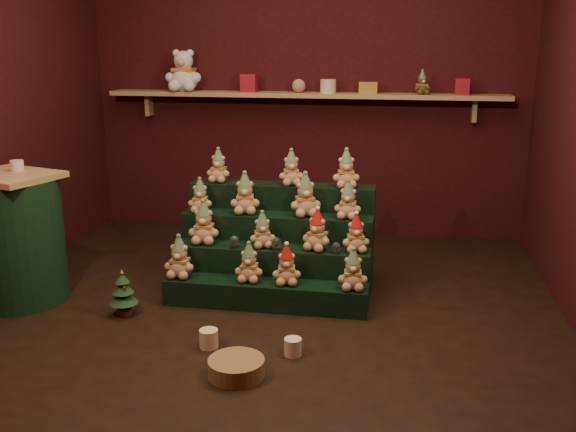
% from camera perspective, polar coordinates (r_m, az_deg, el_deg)
% --- Properties ---
extents(ground, '(4.00, 4.00, 0.00)m').
position_cam_1_polar(ground, '(4.37, -2.44, -8.52)').
color(ground, black).
rests_on(ground, ground).
extents(back_wall, '(4.00, 0.10, 2.80)m').
position_cam_1_polar(back_wall, '(6.03, 1.66, 11.80)').
color(back_wall, black).
rests_on(back_wall, ground).
extents(front_wall, '(4.00, 0.10, 2.80)m').
position_cam_1_polar(front_wall, '(2.08, -15.05, 4.81)').
color(front_wall, black).
rests_on(front_wall, ground).
extents(back_shelf, '(3.60, 0.26, 0.24)m').
position_cam_1_polar(back_shelf, '(5.86, 1.39, 10.66)').
color(back_shelf, '#A28651').
rests_on(back_shelf, ground).
extents(riser_tier_front, '(1.40, 0.22, 0.18)m').
position_cam_1_polar(riser_tier_front, '(4.42, -2.03, -6.99)').
color(riser_tier_front, black).
rests_on(riser_tier_front, ground).
extents(riser_tier_midfront, '(1.40, 0.22, 0.36)m').
position_cam_1_polar(riser_tier_midfront, '(4.59, -1.47, -4.93)').
color(riser_tier_midfront, black).
rests_on(riser_tier_midfront, ground).
extents(riser_tier_midback, '(1.40, 0.22, 0.54)m').
position_cam_1_polar(riser_tier_midback, '(4.76, -0.96, -3.01)').
color(riser_tier_midback, black).
rests_on(riser_tier_midback, ground).
extents(riser_tier_back, '(1.40, 0.22, 0.72)m').
position_cam_1_polar(riser_tier_back, '(4.94, -0.48, -1.23)').
color(riser_tier_back, black).
rests_on(riser_tier_back, ground).
extents(teddy_0, '(0.21, 0.19, 0.29)m').
position_cam_1_polar(teddy_0, '(4.49, -9.63, -3.60)').
color(teddy_0, tan).
rests_on(teddy_0, riser_tier_front).
extents(teddy_1, '(0.20, 0.18, 0.27)m').
position_cam_1_polar(teddy_1, '(4.37, -3.48, -4.13)').
color(teddy_1, tan).
rests_on(teddy_1, riser_tier_front).
extents(teddy_2, '(0.22, 0.20, 0.27)m').
position_cam_1_polar(teddy_2, '(4.31, -0.12, -4.35)').
color(teddy_2, tan).
rests_on(teddy_2, riser_tier_front).
extents(teddy_3, '(0.21, 0.19, 0.27)m').
position_cam_1_polar(teddy_3, '(4.24, 5.80, -4.74)').
color(teddy_3, tan).
rests_on(teddy_3, riser_tier_front).
extents(teddy_4, '(0.23, 0.21, 0.31)m').
position_cam_1_polar(teddy_4, '(4.62, -7.49, -0.56)').
color(teddy_4, tan).
rests_on(teddy_4, riser_tier_midfront).
extents(teddy_5, '(0.22, 0.21, 0.25)m').
position_cam_1_polar(teddy_5, '(4.50, -2.30, -1.22)').
color(teddy_5, tan).
rests_on(teddy_5, riser_tier_midfront).
extents(teddy_6, '(0.26, 0.24, 0.29)m').
position_cam_1_polar(teddy_6, '(4.43, 2.63, -1.26)').
color(teddy_6, tan).
rests_on(teddy_6, riser_tier_midfront).
extents(teddy_7, '(0.22, 0.21, 0.26)m').
position_cam_1_polar(teddy_7, '(4.42, 6.05, -1.53)').
color(teddy_7, tan).
rests_on(teddy_7, riser_tier_midfront).
extents(teddy_8, '(0.20, 0.18, 0.25)m').
position_cam_1_polar(teddy_8, '(4.78, -7.82, 1.83)').
color(teddy_8, tan).
rests_on(teddy_8, riser_tier_midback).
extents(teddy_9, '(0.25, 0.23, 0.30)m').
position_cam_1_polar(teddy_9, '(4.70, -3.84, 2.03)').
color(teddy_9, tan).
rests_on(teddy_9, riser_tier_midback).
extents(teddy_10, '(0.28, 0.26, 0.31)m').
position_cam_1_polar(teddy_10, '(4.62, 1.54, 1.90)').
color(teddy_10, tan).
rests_on(teddy_10, riser_tier_midback).
extents(teddy_11, '(0.20, 0.18, 0.27)m').
position_cam_1_polar(teddy_11, '(4.58, 5.37, 1.44)').
color(teddy_11, tan).
rests_on(teddy_11, riser_tier_midback).
extents(teddy_12, '(0.19, 0.18, 0.25)m').
position_cam_1_polar(teddy_12, '(4.94, -6.19, 4.49)').
color(teddy_12, tan).
rests_on(teddy_12, riser_tier_back).
extents(teddy_13, '(0.23, 0.21, 0.26)m').
position_cam_1_polar(teddy_13, '(4.80, 0.29, 4.32)').
color(teddy_13, tan).
rests_on(teddy_13, riser_tier_back).
extents(teddy_14, '(0.23, 0.21, 0.28)m').
position_cam_1_polar(teddy_14, '(4.74, 5.19, 4.22)').
color(teddy_14, tan).
rests_on(teddy_14, riser_tier_back).
extents(snow_globe_a, '(0.07, 0.07, 0.09)m').
position_cam_1_polar(snow_globe_a, '(4.51, -4.78, -2.30)').
color(snow_globe_a, black).
rests_on(snow_globe_a, riser_tier_midfront).
extents(snow_globe_b, '(0.07, 0.07, 0.09)m').
position_cam_1_polar(snow_globe_b, '(4.45, -1.02, -2.48)').
color(snow_globe_b, black).
rests_on(snow_globe_b, riser_tier_midfront).
extents(snow_globe_c, '(0.06, 0.06, 0.08)m').
position_cam_1_polar(snow_globe_c, '(4.39, 4.30, -2.84)').
color(snow_globe_c, black).
rests_on(snow_globe_c, riser_tier_midfront).
extents(side_table, '(0.71, 0.65, 0.91)m').
position_cam_1_polar(side_table, '(4.80, -22.98, -1.88)').
color(side_table, '#A28651').
rests_on(side_table, ground).
extents(table_ornament, '(0.09, 0.09, 0.07)m').
position_cam_1_polar(table_ornament, '(4.77, -22.95, 4.16)').
color(table_ornament, beige).
rests_on(table_ornament, side_table).
extents(mini_christmas_tree, '(0.19, 0.19, 0.32)m').
position_cam_1_polar(mini_christmas_tree, '(4.40, -14.44, -6.62)').
color(mini_christmas_tree, '#422417').
rests_on(mini_christmas_tree, ground).
extents(mug_left, '(0.11, 0.11, 0.11)m').
position_cam_1_polar(mug_left, '(3.90, -7.06, -10.76)').
color(mug_left, beige).
rests_on(mug_left, ground).
extents(mug_right, '(0.10, 0.10, 0.10)m').
position_cam_1_polar(mug_right, '(3.79, 0.44, -11.55)').
color(mug_right, beige).
rests_on(mug_right, ground).
extents(wicker_basket, '(0.39, 0.39, 0.10)m').
position_cam_1_polar(wicker_basket, '(3.59, -4.61, -13.28)').
color(wicker_basket, olive).
rests_on(wicker_basket, ground).
extents(white_bear, '(0.35, 0.32, 0.47)m').
position_cam_1_polar(white_bear, '(6.08, -9.27, 13.10)').
color(white_bear, white).
rests_on(white_bear, back_shelf).
extents(brown_bear, '(0.18, 0.18, 0.20)m').
position_cam_1_polar(brown_bear, '(5.76, 11.83, 11.53)').
color(brown_bear, '#54331C').
rests_on(brown_bear, back_shelf).
extents(gift_tin_red_a, '(0.14, 0.14, 0.16)m').
position_cam_1_polar(gift_tin_red_a, '(5.93, -3.46, 11.72)').
color(gift_tin_red_a, maroon).
rests_on(gift_tin_red_a, back_shelf).
extents(gift_tin_cream, '(0.14, 0.14, 0.12)m').
position_cam_1_polar(gift_tin_cream, '(5.81, 3.59, 11.44)').
color(gift_tin_cream, beige).
rests_on(gift_tin_cream, back_shelf).
extents(gift_tin_red_b, '(0.12, 0.12, 0.14)m').
position_cam_1_polar(gift_tin_red_b, '(5.79, 15.21, 11.04)').
color(gift_tin_red_b, maroon).
rests_on(gift_tin_red_b, back_shelf).
extents(shelf_plush_ball, '(0.12, 0.12, 0.12)m').
position_cam_1_polar(shelf_plush_ball, '(5.84, 0.96, 11.49)').
color(shelf_plush_ball, tan).
rests_on(shelf_plush_ball, back_shelf).
extents(scarf_gift_box, '(0.16, 0.10, 0.10)m').
position_cam_1_polar(scarf_gift_box, '(5.78, 7.15, 11.24)').
color(scarf_gift_box, orange).
rests_on(scarf_gift_box, back_shelf).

